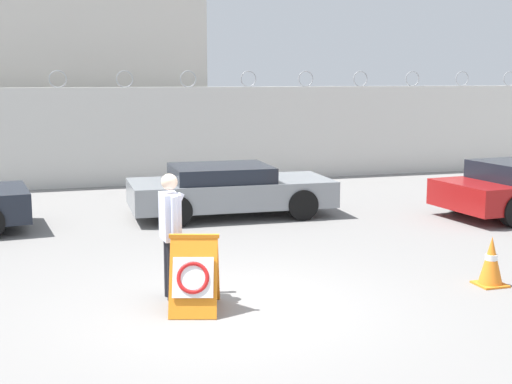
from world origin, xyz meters
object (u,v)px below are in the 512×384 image
object	(u,v)px
traffic_cone_near	(491,261)
parked_car_rear_sedan	(229,189)
barricade_sign	(194,273)
security_guard	(171,230)

from	to	relation	value
traffic_cone_near	parked_car_rear_sedan	xyz separation A→B (m)	(-2.25, 6.18, 0.22)
parked_car_rear_sedan	barricade_sign	bearing A→B (deg)	-107.22
traffic_cone_near	parked_car_rear_sedan	world-z (taller)	parked_car_rear_sedan
barricade_sign	parked_car_rear_sedan	bearing A→B (deg)	88.09
traffic_cone_near	parked_car_rear_sedan	size ratio (longest dim) A/B	0.16
security_guard	parked_car_rear_sedan	world-z (taller)	security_guard
barricade_sign	traffic_cone_near	xyz separation A→B (m)	(4.33, -0.16, -0.14)
security_guard	traffic_cone_near	distance (m)	4.62
barricade_sign	security_guard	size ratio (longest dim) A/B	0.59
barricade_sign	parked_car_rear_sedan	distance (m)	6.37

